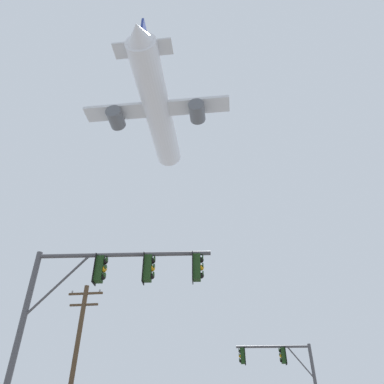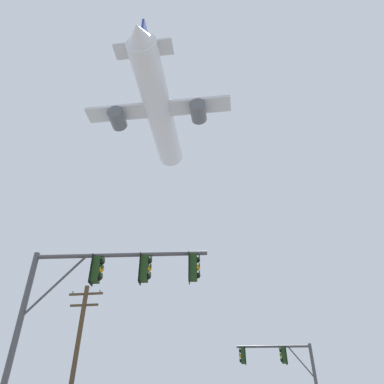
# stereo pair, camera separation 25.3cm
# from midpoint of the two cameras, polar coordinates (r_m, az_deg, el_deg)

# --- Properties ---
(signal_pole_near) EXTENTS (6.20, 0.77, 6.39)m
(signal_pole_near) POSITION_cam_midpoint_polar(r_m,az_deg,el_deg) (12.85, -14.26, -15.02)
(signal_pole_near) COLOR #4C4C51
(signal_pole_near) RESTS_ON ground
(signal_pole_far) EXTENTS (4.65, 0.70, 5.58)m
(signal_pole_far) POSITION_cam_midpoint_polar(r_m,az_deg,el_deg) (25.05, 15.04, -25.40)
(signal_pole_far) COLOR #4C4C51
(signal_pole_far) RESTS_ON ground
(utility_pole) EXTENTS (2.20, 0.28, 8.69)m
(utility_pole) POSITION_cam_midpoint_polar(r_m,az_deg,el_deg) (23.61, -17.59, -23.42)
(utility_pole) COLOR brown
(utility_pole) RESTS_ON ground
(airplane) EXTENTS (22.38, 28.96, 7.93)m
(airplane) POSITION_cam_midpoint_polar(r_m,az_deg,el_deg) (57.73, -5.16, 12.77)
(airplane) COLOR white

